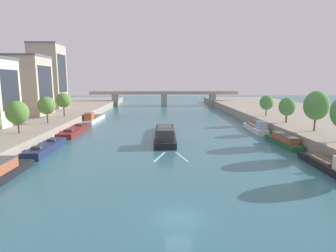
{
  "coord_description": "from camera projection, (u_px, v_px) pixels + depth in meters",
  "views": [
    {
      "loc": [
        -1.62,
        -23.83,
        12.52
      ],
      "look_at": [
        0.0,
        38.26,
        2.2
      ],
      "focal_mm": 29.84,
      "sensor_mm": 36.0,
      "label": 1
    }
  ],
  "objects": [
    {
      "name": "tree_left_second",
      "position": [
        47.0,
        106.0,
        64.38
      ],
      "size": [
        3.92,
        3.92,
        6.18
      ],
      "color": "brown",
      "rests_on": "quay_left"
    },
    {
      "name": "building_left_far_end",
      "position": [
        48.0,
        76.0,
        99.64
      ],
      "size": [
        10.33,
        10.69,
        22.64
      ],
      "color": "#B2A38E",
      "rests_on": "quay_left"
    },
    {
      "name": "quay_left",
      "position": [
        18.0,
        120.0,
        78.54
      ],
      "size": [
        36.0,
        170.0,
        2.52
      ],
      "primitive_type": "cube",
      "color": "gray",
      "rests_on": "ground"
    },
    {
      "name": "tree_right_by_lamp",
      "position": [
        287.0,
        107.0,
        65.59
      ],
      "size": [
        3.77,
        3.77,
        5.91
      ],
      "color": "brown",
      "rests_on": "quay_right"
    },
    {
      "name": "tree_right_far",
      "position": [
        267.0,
        103.0,
        77.48
      ],
      "size": [
        3.77,
        3.77,
        5.76
      ],
      "color": "brown",
      "rests_on": "quay_right"
    },
    {
      "name": "ground_plane",
      "position": [
        179.0,
        218.0,
        25.59
      ],
      "size": [
        400.0,
        400.0,
        0.0
      ],
      "primitive_type": "plane",
      "color": "#336675"
    },
    {
      "name": "building_left_middle",
      "position": [
        20.0,
        85.0,
        79.73
      ],
      "size": [
        14.8,
        11.98,
        16.84
      ],
      "color": "#B2A38E",
      "rests_on": "quay_left"
    },
    {
      "name": "tree_right_second",
      "position": [
        316.0,
        106.0,
        54.33
      ],
      "size": [
        4.67,
        4.67,
        7.89
      ],
      "color": "brown",
      "rests_on": "quay_right"
    },
    {
      "name": "tree_left_far",
      "position": [
        63.0,
        100.0,
        75.89
      ],
      "size": [
        3.99,
        3.99,
        6.49
      ],
      "color": "brown",
      "rests_on": "quay_left"
    },
    {
      "name": "moored_boat_right_far",
      "position": [
        328.0,
        165.0,
        38.91
      ],
      "size": [
        2.65,
        12.52,
        2.83
      ],
      "color": "black",
      "rests_on": "ground"
    },
    {
      "name": "moored_boat_left_near",
      "position": [
        46.0,
        148.0,
        49.23
      ],
      "size": [
        2.8,
        13.32,
        2.43
      ],
      "color": "#1E284C",
      "rests_on": "ground"
    },
    {
      "name": "moored_boat_left_lone",
      "position": [
        75.0,
        130.0,
        66.43
      ],
      "size": [
        3.49,
        16.84,
        2.3
      ],
      "color": "maroon",
      "rests_on": "ground"
    },
    {
      "name": "moored_boat_left_downstream",
      "position": [
        94.0,
        118.0,
        85.21
      ],
      "size": [
        3.39,
        16.81,
        3.09
      ],
      "color": "silver",
      "rests_on": "ground"
    },
    {
      "name": "moored_boat_right_midway",
      "position": [
        283.0,
        141.0,
        53.77
      ],
      "size": [
        2.7,
        12.36,
        2.2
      ],
      "color": "#235633",
      "rests_on": "ground"
    },
    {
      "name": "wake_behind_barge",
      "position": [
        171.0,
        157.0,
        45.85
      ],
      "size": [
        5.6,
        5.91,
        0.03
      ],
      "color": "#A5D1DB",
      "rests_on": "ground"
    },
    {
      "name": "moored_boat_right_end",
      "position": [
        256.0,
        128.0,
        68.41
      ],
      "size": [
        3.0,
        13.73,
        3.07
      ],
      "color": "silver",
      "rests_on": "ground"
    },
    {
      "name": "bridge_far",
      "position": [
        164.0,
        96.0,
        136.28
      ],
      "size": [
        71.59,
        4.4,
        6.96
      ],
      "color": "#9E998E",
      "rests_on": "ground"
    },
    {
      "name": "tree_left_distant",
      "position": [
        17.0,
        113.0,
        52.17
      ],
      "size": [
        4.12,
        4.12,
        6.15
      ],
      "color": "brown",
      "rests_on": "quay_left"
    },
    {
      "name": "barge_midriver",
      "position": [
        165.0,
        134.0,
        59.74
      ],
      "size": [
        4.5,
        22.94,
        3.32
      ],
      "color": "black",
      "rests_on": "ground"
    },
    {
      "name": "quay_right",
      "position": [
        311.0,
        119.0,
        80.7
      ],
      "size": [
        36.0,
        170.0,
        2.52
      ],
      "primitive_type": "cube",
      "color": "gray",
      "rests_on": "ground"
    }
  ]
}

